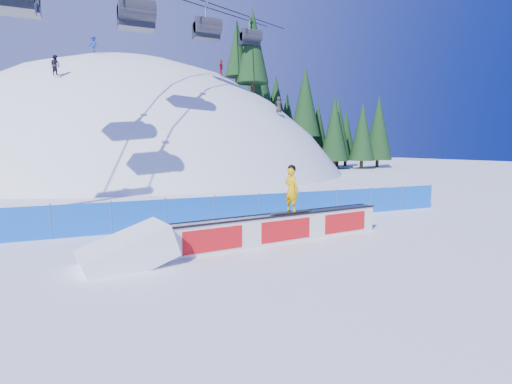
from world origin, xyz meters
name	(u,v)px	position (x,y,z in m)	size (l,w,h in m)	color
ground	(289,248)	(0.00, 0.00, 0.00)	(160.00, 160.00, 0.00)	white
snow_hill	(136,307)	(0.00, 42.00, -18.00)	(64.00, 64.00, 64.00)	white
treeline	(303,105)	(24.78, 41.36, 9.34)	(24.60, 11.33, 20.91)	#352315
safety_fence	(238,210)	(0.00, 4.50, 0.60)	(22.05, 0.05, 1.30)	blue
chairlift	(195,1)	(4.74, 27.49, 16.89)	(40.80, 41.70, 22.00)	#969CA4
rail_box	(282,228)	(0.18, 0.84, 0.49)	(8.23, 1.65, 0.99)	silver
snow_ramp	(127,265)	(-4.92, 0.17, 0.00)	(2.38, 1.59, 0.89)	white
snowboarder	(292,189)	(0.57, 0.89, 1.79)	(1.59, 0.65, 1.64)	black
distant_skiers	(155,67)	(1.29, 30.38, 11.06)	(21.64, 9.36, 7.85)	black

